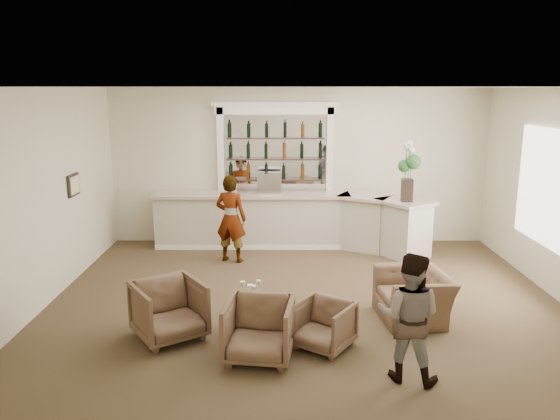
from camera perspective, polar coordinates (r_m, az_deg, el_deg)
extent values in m
plane|color=brown|center=(8.73, 2.64, -9.50)|extent=(8.00, 8.00, 0.00)
cube|color=beige|center=(11.70, 1.97, 4.59)|extent=(8.00, 0.04, 3.30)
cube|color=beige|center=(9.00, -23.61, 1.08)|extent=(0.04, 7.00, 3.30)
cube|color=silver|center=(8.09, 2.88, 12.70)|extent=(8.00, 7.00, 0.04)
cube|color=white|center=(9.75, 26.62, 1.91)|extent=(0.05, 2.40, 1.90)
cube|color=black|center=(10.08, -20.78, 2.46)|extent=(0.04, 0.46, 0.38)
cube|color=beige|center=(10.07, -20.64, 2.46)|extent=(0.01, 0.38, 0.30)
cube|color=beige|center=(11.58, -2.97, -1.11)|extent=(4.00, 0.70, 1.08)
cube|color=beige|center=(11.43, -3.01, 1.64)|extent=(4.10, 0.82, 0.06)
cube|color=beige|center=(11.47, 8.78, -1.37)|extent=(1.12, 1.04, 1.08)
cube|color=beige|center=(11.33, 8.89, 1.40)|extent=(1.27, 1.19, 0.06)
cube|color=beige|center=(11.10, 12.75, -2.01)|extent=(1.08, 1.14, 1.08)
cube|color=beige|center=(10.96, 12.92, 0.85)|extent=(1.24, 1.29, 0.06)
cube|color=white|center=(11.39, -3.03, -3.90)|extent=(4.00, 0.06, 0.10)
cube|color=white|center=(11.63, -0.49, 6.04)|extent=(2.15, 0.02, 1.65)
cube|color=white|center=(11.71, -6.14, 3.54)|extent=(0.14, 0.16, 2.90)
cube|color=white|center=(11.69, 5.17, 3.54)|extent=(0.14, 0.16, 2.90)
cube|color=white|center=(11.51, -0.50, 10.41)|extent=(2.52, 0.16, 0.18)
cube|color=white|center=(11.50, -0.51, 11.01)|extent=(2.64, 0.20, 0.08)
cube|color=#36231B|center=(11.61, -0.49, 3.18)|extent=(2.05, 0.20, 0.03)
cube|color=#36231B|center=(11.54, -0.50, 5.34)|extent=(2.05, 0.20, 0.03)
cube|color=#36231B|center=(11.49, -0.50, 7.51)|extent=(2.05, 0.20, 0.03)
cylinder|color=#4C2F21|center=(7.65, -2.99, -10.79)|extent=(0.59, 0.59, 0.50)
imported|color=gray|center=(10.47, -5.15, -0.90)|extent=(0.71, 0.58, 1.69)
imported|color=gray|center=(6.45, 13.33, -10.84)|extent=(0.89, 0.80, 1.51)
imported|color=brown|center=(7.54, -11.52, -10.22)|extent=(1.18, 1.19, 0.79)
imported|color=brown|center=(6.88, -2.19, -12.38)|extent=(0.91, 0.93, 0.76)
imported|color=brown|center=(7.18, 4.57, -11.90)|extent=(0.93, 0.94, 0.62)
imported|color=brown|center=(8.21, 13.78, -8.75)|extent=(1.05, 1.17, 0.69)
cube|color=silver|center=(11.34, -1.15, 2.83)|extent=(0.51, 0.43, 0.43)
cube|color=black|center=(10.80, 13.12, 2.03)|extent=(0.20, 0.20, 0.44)
cube|color=white|center=(7.66, -3.11, -8.24)|extent=(0.08, 0.08, 0.12)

